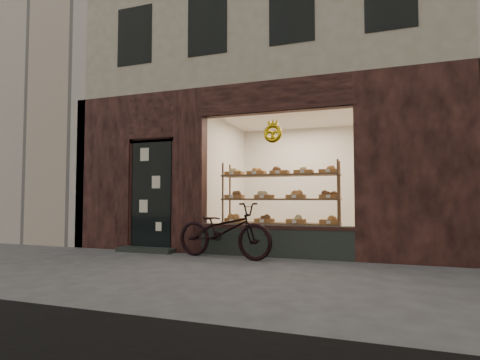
% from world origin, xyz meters
% --- Properties ---
extents(ground, '(90.00, 90.00, 0.00)m').
position_xyz_m(ground, '(0.00, 0.00, 0.00)').
color(ground, '#404040').
extents(bakery_building, '(7.20, 7.28, 9.00)m').
position_xyz_m(bakery_building, '(0.04, 5.29, 5.58)').
color(bakery_building, black).
rests_on(bakery_building, ground).
extents(neighbor_left, '(12.00, 7.00, 9.00)m').
position_xyz_m(neighbor_left, '(-9.60, 5.50, 4.50)').
color(neighbor_left, '#BCB5AD').
rests_on(neighbor_left, ground).
extents(display_shelf, '(2.20, 0.45, 1.70)m').
position_xyz_m(display_shelf, '(0.45, 2.55, 0.88)').
color(display_shelf, brown).
rests_on(display_shelf, ground).
extents(bicycle, '(1.88, 0.90, 0.95)m').
position_xyz_m(bicycle, '(-0.34, 1.69, 0.47)').
color(bicycle, black).
rests_on(bicycle, ground).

